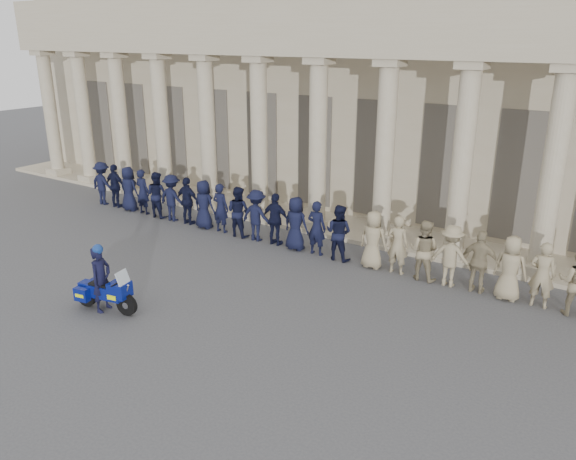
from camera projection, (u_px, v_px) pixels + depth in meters
The scene contains 5 objects.
ground at pixel (199, 328), 14.19m from camera, with size 90.00×90.00×0.00m, color #454547.
building at pixel (423, 95), 24.33m from camera, with size 40.00×12.50×9.00m.
officer_rank at pixel (274, 219), 19.55m from camera, with size 19.65×0.71×1.86m.
motorcycle at pixel (106, 292), 14.90m from camera, with size 1.94×0.91×1.25m.
rider at pixel (101, 278), 14.81m from camera, with size 0.54×0.72×1.88m.
Camera 1 is at (8.81, -9.27, 7.01)m, focal length 35.00 mm.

